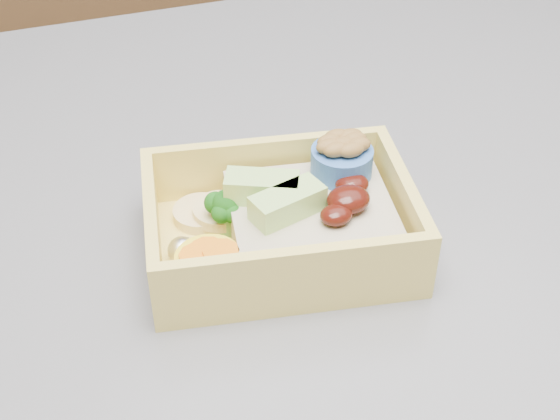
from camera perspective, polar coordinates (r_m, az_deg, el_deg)
name	(u,v)px	position (r m, az deg, el deg)	size (l,w,h in m)	color
bento_box	(288,220)	(0.47, 0.59, -0.75)	(0.18, 0.14, 0.06)	#F1D663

